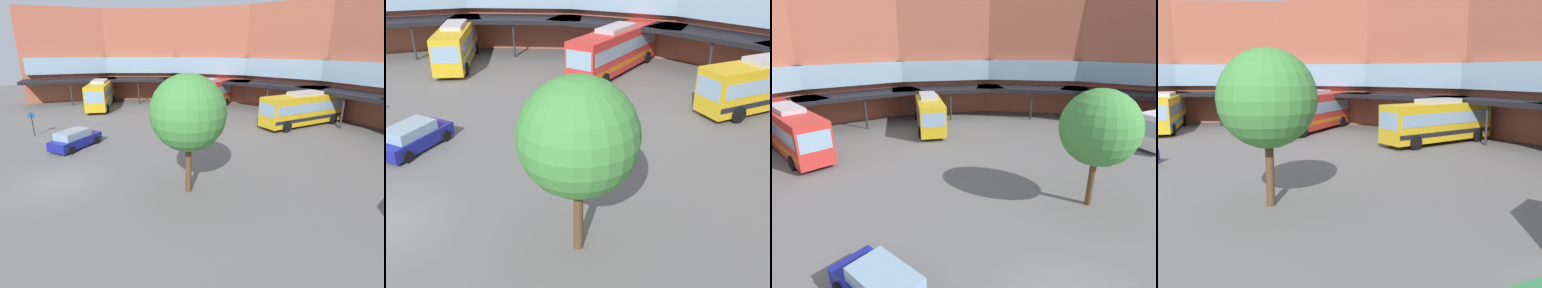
# 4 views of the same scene
# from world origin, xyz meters

# --- Properties ---
(ground_plane) EXTENTS (117.21, 117.21, 0.00)m
(ground_plane) POSITION_xyz_m (0.00, 0.00, 0.00)
(ground_plane) COLOR slate
(bus_0) EXTENTS (2.75, 10.28, 3.67)m
(bus_0) POSITION_xyz_m (-2.81, 24.43, 1.86)
(bus_0) COLOR gold
(bus_0) RESTS_ON ground
(bus_2) EXTENTS (11.30, 6.05, 3.80)m
(bus_2) POSITION_xyz_m (-23.43, 7.47, 1.92)
(bus_2) COLOR gold
(bus_2) RESTS_ON ground
(bus_3) EXTENTS (8.63, 11.62, 4.01)m
(bus_3) POSITION_xyz_m (-14.93, 19.54, 2.03)
(bus_3) COLOR red
(bus_3) RESTS_ON ground
(parked_car) EXTENTS (4.14, 4.57, 1.53)m
(parked_car) POSITION_xyz_m (-6.65, 1.78, 0.74)
(parked_car) COLOR navy
(parked_car) RESTS_ON ground
(plaza_tree) EXTENTS (4.25, 4.25, 6.83)m
(plaza_tree) POSITION_xyz_m (4.83, 6.54, 4.69)
(plaza_tree) COLOR brown
(plaza_tree) RESTS_ON ground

